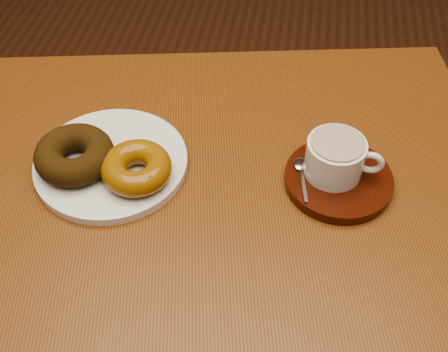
# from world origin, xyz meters

# --- Properties ---
(cafe_table) EXTENTS (0.99, 0.81, 0.82)m
(cafe_table) POSITION_xyz_m (0.23, 0.27, 0.69)
(cafe_table) COLOR brown
(cafe_table) RESTS_ON ground
(donut_plate) EXTENTS (0.28, 0.28, 0.01)m
(donut_plate) POSITION_xyz_m (0.07, 0.28, 0.83)
(donut_plate) COLOR silver
(donut_plate) RESTS_ON cafe_table
(donut_cinnamon) EXTENTS (0.15, 0.15, 0.04)m
(donut_cinnamon) POSITION_xyz_m (0.03, 0.26, 0.85)
(donut_cinnamon) COLOR #34200A
(donut_cinnamon) RESTS_ON donut_plate
(donut_caramel) EXTENTS (0.13, 0.13, 0.04)m
(donut_caramel) POSITION_xyz_m (0.12, 0.25, 0.85)
(donut_caramel) COLOR #86540E
(donut_caramel) RESTS_ON donut_plate
(saucer) EXTENTS (0.22, 0.22, 0.02)m
(saucer) POSITION_xyz_m (0.41, 0.30, 0.83)
(saucer) COLOR #330F07
(saucer) RESTS_ON cafe_table
(coffee_cup) EXTENTS (0.11, 0.08, 0.06)m
(coffee_cup) POSITION_xyz_m (0.40, 0.30, 0.87)
(coffee_cup) COLOR silver
(coffee_cup) RESTS_ON saucer
(teaspoon) EXTENTS (0.03, 0.09, 0.01)m
(teaspoon) POSITION_xyz_m (0.36, 0.30, 0.84)
(teaspoon) COLOR silver
(teaspoon) RESTS_ON saucer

